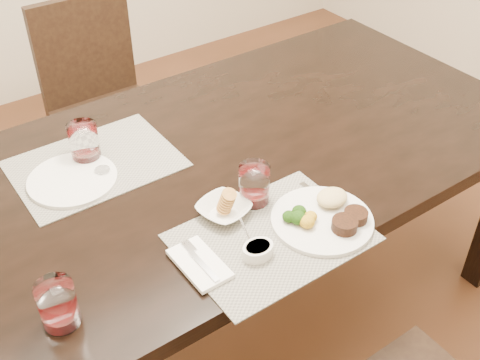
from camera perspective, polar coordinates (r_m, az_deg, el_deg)
ground_plane at (r=2.31m, az=-1.32°, el=-12.67°), size 4.50×4.50×0.00m
dining_table at (r=1.85m, az=-1.62°, el=0.53°), size 2.00×1.00×0.75m
chair_far at (r=2.64m, az=-13.06°, el=7.83°), size 0.42×0.42×0.90m
placemat_near at (r=1.51m, az=3.03°, el=-5.44°), size 0.46×0.34×0.00m
placemat_far at (r=1.80m, az=-13.57°, el=1.49°), size 0.46×0.34×0.00m
dinner_plate at (r=1.56m, az=8.22°, el=-3.41°), size 0.26×0.26×0.05m
napkin_fork at (r=1.44m, az=-3.86°, el=-7.90°), size 0.09×0.16×0.02m
steak_knife at (r=1.60m, az=9.09°, el=-2.72°), size 0.02×0.21×0.01m
cracker_bowl at (r=1.56m, az=-1.55°, el=-2.76°), size 0.16×0.16×0.06m
sauce_ramekin at (r=1.45m, az=1.70°, el=-6.66°), size 0.08×0.12×0.06m
wine_glass_near at (r=1.58m, az=1.35°, el=-0.55°), size 0.08×0.08×0.11m
far_plate at (r=1.74m, az=-15.60°, el=0.05°), size 0.25×0.25×0.01m
wine_glass_far at (r=1.79m, az=-14.52°, el=3.31°), size 0.08×0.08×0.12m
wine_glass_side at (r=1.35m, az=-16.84°, el=-11.39°), size 0.08×0.08×0.11m
salt_cellar at (r=1.75m, az=-12.89°, el=0.71°), size 0.04×0.04×0.02m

